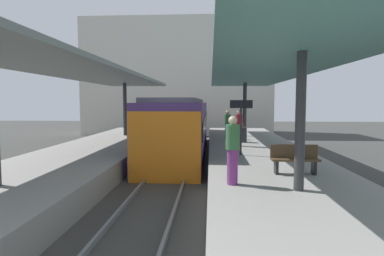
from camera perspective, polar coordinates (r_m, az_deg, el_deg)
ground_plane at (r=13.22m, az=-4.09°, el=-9.13°), size 80.00×80.00×0.00m
platform_left at (r=14.11m, az=-19.70°, el=-6.44°), size 4.40×28.00×1.00m
platform_right at (r=13.18m, az=12.64°, el=-7.04°), size 4.40×28.00×1.00m
track_ballast at (r=13.20m, az=-4.09°, el=-8.70°), size 3.20×28.00×0.20m
rail_near_side at (r=13.27m, az=-7.21°, el=-7.90°), size 0.08×28.00×0.14m
rail_far_side at (r=13.09m, az=-0.94°, el=-8.04°), size 0.08×28.00×0.14m
commuter_train at (r=18.45m, az=-1.91°, el=0.22°), size 2.78×13.85×3.10m
canopy_left at (r=15.21m, az=-18.02°, el=9.05°), size 4.18×21.00×3.50m
canopy_right at (r=14.35m, az=11.99°, el=9.38°), size 4.18×21.00×3.48m
platform_bench at (r=10.16m, az=17.59°, el=-5.08°), size 1.40×0.41×0.86m
platform_sign at (r=13.09m, az=8.63°, el=2.31°), size 0.90×0.08×2.21m
litter_bin at (r=17.41m, az=8.89°, el=-1.18°), size 0.44×0.44×0.80m
passenger_near_bench at (r=8.43m, az=7.13°, el=-3.68°), size 0.36×0.36×1.77m
passenger_mid_platform at (r=18.77m, az=6.24°, el=0.65°), size 0.36×0.36×1.65m
passenger_far_end at (r=15.79m, az=8.28°, el=0.13°), size 0.36×0.36×1.76m
station_building_backdrop at (r=32.98m, az=-2.40°, el=8.70°), size 18.00×6.00×11.00m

